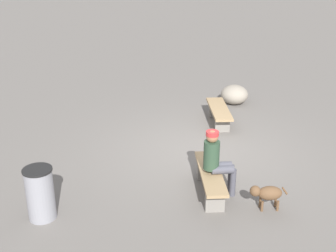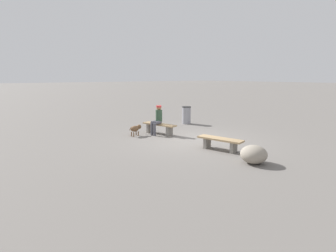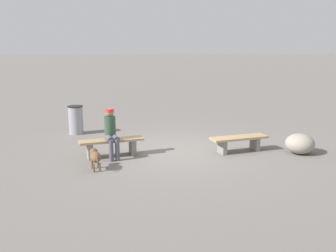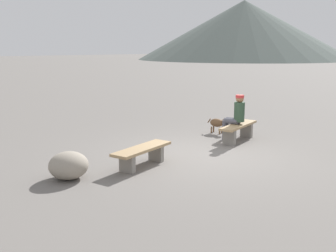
# 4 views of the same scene
# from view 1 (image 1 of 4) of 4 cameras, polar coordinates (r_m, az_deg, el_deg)

# --- Properties ---
(ground) EXTENTS (210.00, 210.00, 0.06)m
(ground) POSITION_cam_1_polar(r_m,az_deg,el_deg) (9.86, 4.46, -3.47)
(ground) COLOR slate
(bench_left) EXTENTS (1.65, 0.81, 0.42)m
(bench_left) POSITION_cam_1_polar(r_m,az_deg,el_deg) (11.26, 6.56, 1.76)
(bench_left) COLOR gray
(bench_left) RESTS_ON ground
(bench_right) EXTENTS (1.69, 0.77, 0.46)m
(bench_right) POSITION_cam_1_polar(r_m,az_deg,el_deg) (8.16, 5.45, -6.68)
(bench_right) COLOR gray
(bench_right) RESTS_ON ground
(seated_person) EXTENTS (0.40, 0.60, 1.27)m
(seated_person) POSITION_cam_1_polar(r_m,az_deg,el_deg) (7.97, 6.28, -4.16)
(seated_person) COLOR #2D4733
(seated_person) RESTS_ON ground
(dog) EXTENTS (0.34, 0.65, 0.46)m
(dog) POSITION_cam_1_polar(r_m,az_deg,el_deg) (7.88, 12.60, -8.41)
(dog) COLOR brown
(dog) RESTS_ON ground
(trash_bin) EXTENTS (0.49, 0.49, 0.92)m
(trash_bin) POSITION_cam_1_polar(r_m,az_deg,el_deg) (7.70, -16.08, -8.34)
(trash_bin) COLOR gray
(trash_bin) RESTS_ON ground
(boulder) EXTENTS (1.03, 1.03, 0.54)m
(boulder) POSITION_cam_1_polar(r_m,az_deg,el_deg) (12.73, 8.51, 4.02)
(boulder) COLOR gray
(boulder) RESTS_ON ground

